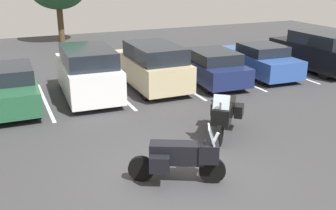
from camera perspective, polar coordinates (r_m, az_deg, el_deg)
name	(u,v)px	position (r m, az deg, el deg)	size (l,w,h in m)	color
ground	(178,176)	(9.45, 1.41, -10.26)	(44.00, 44.00, 0.10)	#38383A
motorcycle_touring	(181,156)	(8.83, 1.87, -7.44)	(2.03, 1.29, 1.37)	black
motorcycle_second	(225,113)	(11.34, 8.25, -1.20)	(1.61, 1.82, 1.43)	black
parking_stripes	(82,96)	(15.24, -12.37, 1.22)	(24.62, 4.67, 0.01)	silver
car_green	(8,87)	(14.65, -22.29, 2.44)	(1.92, 4.44, 1.48)	#235638
car_white	(88,72)	(14.88, -11.58, 4.66)	(2.03, 4.30, 1.91)	white
car_champagne	(152,66)	(15.80, -2.31, 5.73)	(1.87, 4.33, 1.82)	#C1B289
car_navy	(210,66)	(16.76, 6.06, 5.69)	(2.04, 4.55, 1.41)	navy
car_blue	(259,60)	(18.33, 13.08, 6.40)	(2.02, 4.53, 1.41)	#2D519E
car_black	(317,51)	(19.96, 20.82, 7.34)	(1.97, 4.56, 1.82)	black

